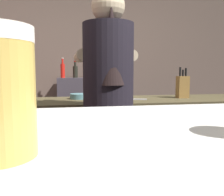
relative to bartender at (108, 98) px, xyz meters
The scene contains 11 objects.
wall_back 2.07m from the bartender, 90.56° to the left, with size 5.20×0.10×2.70m, color brown.
prep_counter 0.77m from the bartender, 54.15° to the left, with size 2.10×0.60×0.93m, color #473E27.
back_shelf 1.82m from the bartender, 87.61° to the left, with size 1.00×0.36×1.08m, color #3E3841.
bartender is the anchor object (origin of this frame).
knife_block 0.90m from the bartender, 31.18° to the left, with size 0.10×0.08×0.28m.
mixing_bowl 0.58m from the bartender, 107.61° to the left, with size 0.17×0.17×0.05m, color slate.
chefs_knife 0.50m from the bartender, 55.47° to the left, with size 0.24×0.03×0.01m, color silver.
bottle_vinegar 1.77m from the bartender, 95.86° to the left, with size 0.07×0.07×0.23m.
bottle_olive_oil 1.78m from the bartender, 101.37° to the left, with size 0.06×0.06×0.27m.
bottle_soy 1.72m from the bartender, 81.39° to the left, with size 0.06×0.06×0.22m.
bottle_hot_sauce 1.78m from the bartender, 88.82° to the left, with size 0.07×0.07×0.21m.
Camera 1 is at (-0.24, -1.43, 1.17)m, focal length 38.29 mm.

